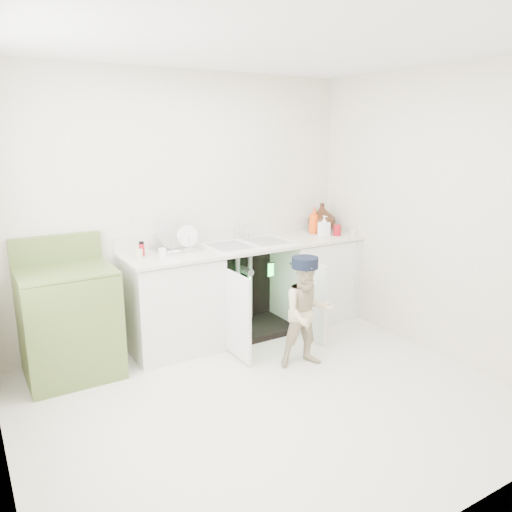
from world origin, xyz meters
The scene contains 5 objects.
ground centered at (0.00, 0.00, 0.00)m, with size 3.50×3.50×0.00m, color beige.
room_shell centered at (0.00, 0.00, 1.25)m, with size 6.00×5.50×1.26m.
counter_run centered at (0.58, 1.21, 0.47)m, with size 2.44×1.02×1.21m.
avocado_stove centered at (-1.15, 1.18, 0.46)m, with size 0.72×0.65×1.12m.
repair_worker centered at (0.60, 0.31, 0.48)m, with size 0.54×0.79×0.95m.
Camera 1 is at (-1.83, -2.85, 1.95)m, focal length 35.00 mm.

